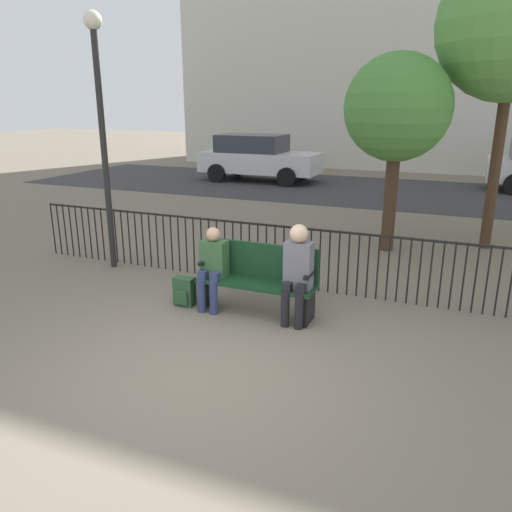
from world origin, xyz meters
TOP-DOWN VIEW (x-y plane):
  - ground_plane at (0.00, 0.00)m, footprint 80.00×80.00m
  - park_bench at (0.00, 1.69)m, footprint 1.57×0.45m
  - seated_person_0 at (-0.60, 1.56)m, footprint 0.34×0.39m
  - seated_person_1 at (0.57, 1.57)m, footprint 0.34×0.39m
  - backpack at (-1.02, 1.50)m, footprint 0.28×0.20m
  - fence_railing at (-0.02, 2.74)m, footprint 9.01×0.03m
  - tree_2 at (1.14, 5.37)m, footprint 1.88×1.88m
  - lamp_post at (-3.02, 2.53)m, footprint 0.28×0.28m
  - street_surface at (0.00, 12.00)m, footprint 24.00×6.00m
  - parked_car_0 at (-4.48, 12.58)m, footprint 4.20×1.94m

SIDE VIEW (x-z plane):
  - ground_plane at x=0.00m, z-range 0.00..0.00m
  - street_surface at x=0.00m, z-range 0.00..0.01m
  - backpack at x=-1.02m, z-range 0.00..0.40m
  - park_bench at x=0.00m, z-range 0.03..0.95m
  - fence_railing at x=-0.02m, z-range 0.08..1.03m
  - seated_person_0 at x=-0.60m, z-range 0.06..1.19m
  - seated_person_1 at x=0.57m, z-range 0.08..1.35m
  - parked_car_0 at x=-4.48m, z-range 0.03..1.65m
  - tree_2 at x=1.14m, z-range 0.80..4.35m
  - lamp_post at x=-3.02m, z-range 0.61..4.61m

